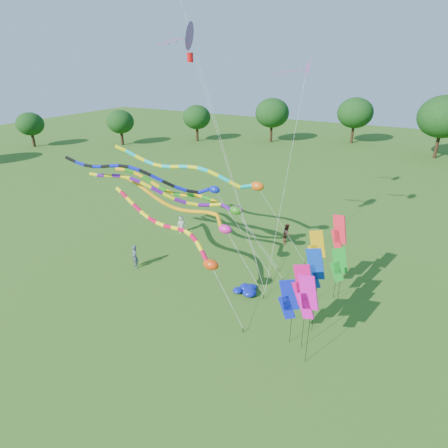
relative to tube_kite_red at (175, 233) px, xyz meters
The scene contains 21 objects.
ground 5.74m from the tube_kite_red, 35.72° to the right, with size 160.00×160.00×0.00m, color #265215.
tree_ring 3.76m from the tube_kite_red, 13.81° to the right, with size 114.97×113.51×9.72m.
tube_kite_red is the anchor object (origin of this frame).
tube_kite_orange 2.64m from the tube_kite_red, 111.49° to the left, with size 13.63×2.27×6.55m.
tube_kite_purple 3.14m from the tube_kite_red, 121.82° to the left, with size 14.89×2.56×7.33m.
tube_kite_blue 4.05m from the tube_kite_red, 155.93° to the left, with size 14.42×3.84×8.50m.
tube_kite_cyan 5.68m from the tube_kite_red, 99.51° to the left, with size 15.05×2.84×8.62m.
tube_kite_green 4.45m from the tube_kite_red, 107.54° to the left, with size 13.39×1.51×6.98m.
delta_kite_high_a 11.77m from the tube_kite_red, 56.85° to the left, with size 7.47×1.80×16.48m.
delta_kite_high_c 13.89m from the tube_kite_red, 54.65° to the left, with size 2.95×7.12×14.96m.
banner_pole_magenta_a 9.64m from the tube_kite_red, 12.59° to the right, with size 1.15×0.31×5.18m.
banner_pole_orange 9.16m from the tube_kite_red, 16.57° to the left, with size 1.16×0.25×4.97m.
banner_pole_blue_a 9.02m from the tube_kite_red, 13.19° to the right, with size 1.14×0.41×4.05m.
banner_pole_green 10.70m from the tube_kite_red, 18.28° to the left, with size 1.11×0.49×3.81m.
banner_pole_magenta_b 10.35m from the tube_kite_red, 16.56° to the right, with size 1.16×0.16×5.15m.
banner_pole_blue_b 9.54m from the tube_kite_red, ahead, with size 1.16×0.23×5.35m.
banner_pole_red 10.45m from the tube_kite_red, 20.00° to the left, with size 1.11×0.51×5.82m.
blue_nylon_heap 6.15m from the tube_kite_red, 14.22° to the left, with size 1.60×1.78×0.57m.
person_a 8.89m from the tube_kite_red, 122.76° to the left, with size 0.76×0.49×1.55m, color silver.
person_b 4.91m from the tube_kite_red, behind, with size 0.67×0.44×1.82m, color #434D5E.
person_c 11.04m from the tube_kite_red, 65.04° to the left, with size 0.82×0.64×1.69m, color brown.
Camera 1 is at (10.17, -15.46, 14.37)m, focal length 30.00 mm.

